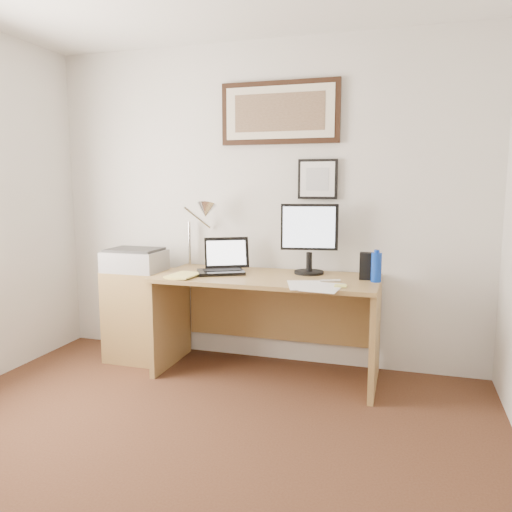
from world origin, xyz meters
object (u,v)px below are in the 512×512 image
at_px(lcd_monitor, 309,235).
at_px(book, 173,275).
at_px(side_cabinet, 141,315).
at_px(water_bottle, 376,267).
at_px(laptop, 223,265).
at_px(desk, 270,305).
at_px(printer, 135,260).

bearing_deg(lcd_monitor, book, -158.06).
relative_size(side_cabinet, book, 2.88).
height_order(water_bottle, laptop, laptop).
distance_m(book, laptop, 0.39).
height_order(water_bottle, desk, water_bottle).
xyz_separation_m(water_bottle, desk, (-0.77, 0.07, -0.34)).
xyz_separation_m(laptop, lcd_monitor, (0.63, 0.13, 0.23)).
xyz_separation_m(side_cabinet, water_bottle, (1.84, -0.03, 0.49)).
distance_m(water_bottle, laptop, 1.13).
height_order(side_cabinet, desk, desk).
xyz_separation_m(laptop, printer, (-0.73, -0.03, 0.01)).
height_order(laptop, lcd_monitor, lcd_monitor).
xyz_separation_m(side_cabinet, printer, (-0.02, -0.03, 0.45)).
distance_m(water_bottle, desk, 0.84).
bearing_deg(laptop, lcd_monitor, 11.77).
xyz_separation_m(desk, printer, (-1.09, -0.06, 0.30)).
distance_m(water_bottle, book, 1.45).
distance_m(book, desk, 0.76).
relative_size(book, printer, 0.58).
xyz_separation_m(desk, lcd_monitor, (0.27, 0.10, 0.53)).
bearing_deg(printer, laptop, 2.43).
xyz_separation_m(book, lcd_monitor, (0.93, 0.38, 0.28)).
bearing_deg(side_cabinet, book, -30.41).
relative_size(desk, lcd_monitor, 3.08).
bearing_deg(lcd_monitor, laptop, -168.23).
bearing_deg(desk, laptop, -174.85).
distance_m(side_cabinet, printer, 0.45).
height_order(book, laptop, laptop).
height_order(laptop, printer, laptop).
xyz_separation_m(book, desk, (0.66, 0.28, -0.24)).
xyz_separation_m(desk, laptop, (-0.36, -0.03, 0.29)).
bearing_deg(book, side_cabinet, 149.59).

